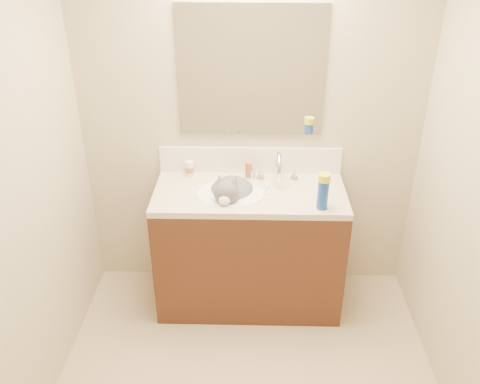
# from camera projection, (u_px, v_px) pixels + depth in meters

# --- Properties ---
(room_shell) EXTENTS (2.24, 2.54, 2.52)m
(room_shell) POSITION_uv_depth(u_px,v_px,m) (249.00, 171.00, 2.01)
(room_shell) COLOR tan
(room_shell) RESTS_ON ground
(vanity_cabinet) EXTENTS (1.20, 0.55, 0.82)m
(vanity_cabinet) POSITION_uv_depth(u_px,v_px,m) (249.00, 250.00, 3.39)
(vanity_cabinet) COLOR #402012
(vanity_cabinet) RESTS_ON ground
(counter_slab) EXTENTS (1.20, 0.55, 0.04)m
(counter_slab) POSITION_uv_depth(u_px,v_px,m) (250.00, 194.00, 3.18)
(counter_slab) COLOR beige
(counter_slab) RESTS_ON vanity_cabinet
(basin) EXTENTS (0.45, 0.36, 0.14)m
(basin) POSITION_uv_depth(u_px,v_px,m) (231.00, 203.00, 3.18)
(basin) COLOR white
(basin) RESTS_ON vanity_cabinet
(faucet) EXTENTS (0.28, 0.20, 0.21)m
(faucet) POSITION_uv_depth(u_px,v_px,m) (278.00, 169.00, 3.24)
(faucet) COLOR silver
(faucet) RESTS_ON counter_slab
(cat) EXTENTS (0.35, 0.44, 0.33)m
(cat) POSITION_uv_depth(u_px,v_px,m) (231.00, 195.00, 3.19)
(cat) COLOR #4F4C4F
(cat) RESTS_ON basin
(backsplash) EXTENTS (1.20, 0.02, 0.18)m
(backsplash) POSITION_uv_depth(u_px,v_px,m) (250.00, 160.00, 3.36)
(backsplash) COLOR white
(backsplash) RESTS_ON counter_slab
(mirror) EXTENTS (0.90, 0.02, 0.80)m
(mirror) POSITION_uv_depth(u_px,v_px,m) (251.00, 72.00, 3.07)
(mirror) COLOR white
(mirror) RESTS_ON room_shell
(pill_bottle) EXTENTS (0.06, 0.06, 0.10)m
(pill_bottle) POSITION_uv_depth(u_px,v_px,m) (190.00, 168.00, 3.34)
(pill_bottle) COLOR white
(pill_bottle) RESTS_ON counter_slab
(pill_label) EXTENTS (0.07, 0.07, 0.04)m
(pill_label) POSITION_uv_depth(u_px,v_px,m) (190.00, 169.00, 3.34)
(pill_label) COLOR #CF5222
(pill_label) RESTS_ON pill_bottle
(silver_jar) EXTENTS (0.06, 0.06, 0.06)m
(silver_jar) POSITION_uv_depth(u_px,v_px,m) (251.00, 173.00, 3.31)
(silver_jar) COLOR #B7B7BC
(silver_jar) RESTS_ON counter_slab
(amber_bottle) EXTENTS (0.05, 0.05, 0.11)m
(amber_bottle) POSITION_uv_depth(u_px,v_px,m) (249.00, 170.00, 3.31)
(amber_bottle) COLOR #C15416
(amber_bottle) RESTS_ON counter_slab
(toothbrush) EXTENTS (0.04, 0.15, 0.01)m
(toothbrush) POSITION_uv_depth(u_px,v_px,m) (268.00, 189.00, 3.18)
(toothbrush) COLOR white
(toothbrush) RESTS_ON counter_slab
(toothbrush_head) EXTENTS (0.02, 0.03, 0.01)m
(toothbrush_head) POSITION_uv_depth(u_px,v_px,m) (268.00, 188.00, 3.18)
(toothbrush_head) COLOR #5D79C6
(toothbrush_head) RESTS_ON counter_slab
(spray_can) EXTENTS (0.08, 0.08, 0.18)m
(spray_can) POSITION_uv_depth(u_px,v_px,m) (323.00, 195.00, 2.95)
(spray_can) COLOR #163D9D
(spray_can) RESTS_ON counter_slab
(spray_cap) EXTENTS (0.09, 0.09, 0.04)m
(spray_cap) POSITION_uv_depth(u_px,v_px,m) (324.00, 177.00, 2.89)
(spray_cap) COLOR yellow
(spray_cap) RESTS_ON spray_can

